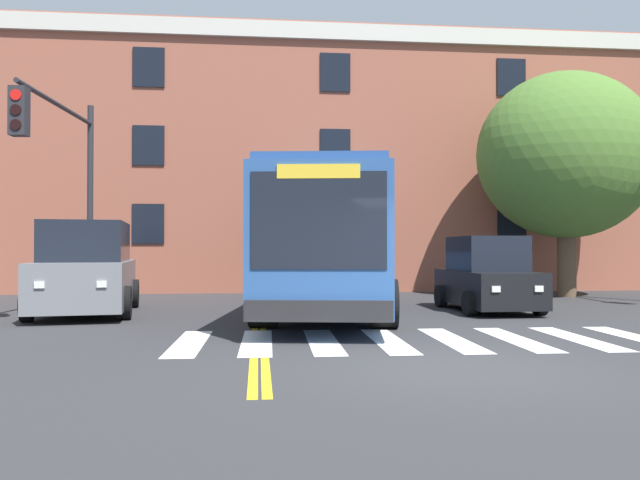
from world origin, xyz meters
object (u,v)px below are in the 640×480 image
(city_bus, at_px, (328,241))
(car_grey_near_lane, at_px, (87,270))
(car_navy_behind_bus, at_px, (285,265))
(street_tree_curbside_large, at_px, (566,156))
(car_black_far_lane, at_px, (487,277))
(traffic_light_far_corner, at_px, (64,161))

(city_bus, height_order, car_grey_near_lane, city_bus)
(car_grey_near_lane, bearing_deg, car_navy_behind_bus, 64.03)
(car_navy_behind_bus, xyz_separation_m, street_tree_curbside_large, (8.99, -7.01, 3.80))
(car_grey_near_lane, height_order, street_tree_curbside_large, street_tree_curbside_large)
(car_grey_near_lane, relative_size, street_tree_curbside_large, 0.67)
(car_black_far_lane, relative_size, traffic_light_far_corner, 0.68)
(car_black_far_lane, relative_size, street_tree_curbside_large, 0.50)
(city_bus, xyz_separation_m, street_tree_curbside_large, (8.35, 3.66, 2.88))
(car_black_far_lane, bearing_deg, city_bus, 172.24)
(city_bus, distance_m, car_black_far_lane, 4.17)
(car_grey_near_lane, relative_size, traffic_light_far_corner, 0.91)
(city_bus, xyz_separation_m, car_navy_behind_bus, (-0.64, 10.67, -0.92))
(city_bus, height_order, street_tree_curbside_large, street_tree_curbside_large)
(car_grey_near_lane, xyz_separation_m, street_tree_curbside_large, (14.33, 3.96, 3.60))
(car_grey_near_lane, height_order, traffic_light_far_corner, traffic_light_far_corner)
(city_bus, relative_size, traffic_light_far_corner, 2.16)
(car_black_far_lane, xyz_separation_m, car_navy_behind_bus, (-4.67, 11.22, 0.00))
(car_grey_near_lane, relative_size, car_navy_behind_bus, 1.22)
(city_bus, height_order, traffic_light_far_corner, traffic_light_far_corner)
(city_bus, xyz_separation_m, car_black_far_lane, (4.03, -0.55, -0.92))
(street_tree_curbside_large, bearing_deg, car_navy_behind_bus, 142.06)
(car_black_far_lane, bearing_deg, car_grey_near_lane, 178.56)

